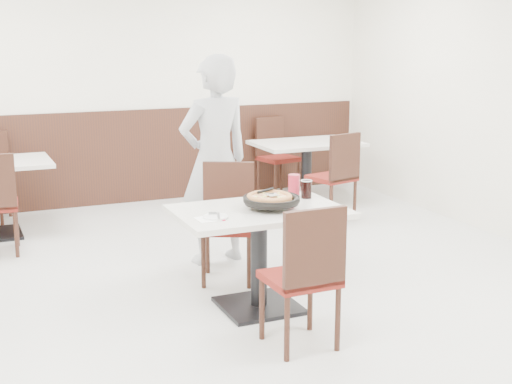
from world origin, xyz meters
name	(u,v)px	position (x,y,z in m)	size (l,w,h in m)	color
floor	(244,298)	(0.00, 0.00, 0.00)	(7.00, 7.00, 0.00)	#AFAFAA
wall_back	(129,84)	(0.00, 3.50, 1.40)	(6.00, 0.04, 2.80)	white
wainscot_back	(132,157)	(0.00, 3.48, 0.55)	(5.90, 0.03, 1.10)	black
main_table	(259,259)	(0.03, -0.21, 0.38)	(1.20, 0.80, 0.75)	beige
chair_near	(300,275)	(0.01, -0.90, 0.47)	(0.42, 0.42, 0.95)	black
chair_far	(227,224)	(0.03, 0.43, 0.47)	(0.42, 0.42, 0.95)	black
trivet	(264,205)	(0.09, -0.18, 0.77)	(0.12, 0.12, 0.04)	black
pizza_pan	(271,203)	(0.11, -0.25, 0.79)	(0.38, 0.38, 0.01)	black
pizza	(269,199)	(0.12, -0.20, 0.81)	(0.33, 0.33, 0.02)	#B27B49
pizza_server	(272,195)	(0.13, -0.21, 0.84)	(0.08, 0.10, 0.00)	silver
napkin	(209,219)	(-0.40, -0.35, 0.75)	(0.16, 0.16, 0.00)	white
side_plate	(216,217)	(-0.35, -0.34, 0.76)	(0.17, 0.17, 0.01)	white
fork	(219,216)	(-0.33, -0.35, 0.77)	(0.02, 0.17, 0.00)	silver
cola_glass	(306,190)	(0.50, -0.04, 0.81)	(0.08, 0.08, 0.13)	black
red_cup	(294,185)	(0.46, 0.09, 0.83)	(0.09, 0.09, 0.16)	#A91D2F
diner_person	(215,160)	(0.12, 0.96, 0.90)	(0.66, 0.43, 1.81)	#ADAEB2
bg_table_right	(306,174)	(1.82, 2.51, 0.38)	(1.20, 0.80, 0.75)	beige
bg_chair_right_near	(332,176)	(1.79, 1.85, 0.47)	(0.42, 0.42, 0.95)	black
bg_chair_right_far	(279,157)	(1.78, 3.18, 0.47)	(0.42, 0.42, 0.95)	black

